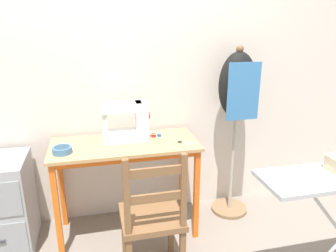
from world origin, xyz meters
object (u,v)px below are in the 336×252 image
sewing_machine (128,123)px  wooden_chair (152,219)px  dress_form (237,96)px  scissors (183,142)px  filing_cabinet (2,205)px  thread_spool_mid_table (159,135)px  fabric_bowl (62,150)px  thread_spool_near_machine (154,135)px

sewing_machine → wooden_chair: 0.76m
dress_form → scissors: bearing=-161.2°
wooden_chair → filing_cabinet: 1.18m
filing_cabinet → sewing_machine: bearing=2.4°
thread_spool_mid_table → scissors: bearing=-47.1°
fabric_bowl → wooden_chair: bearing=-38.8°
fabric_bowl → thread_spool_mid_table: (0.73, 0.16, -0.01)m
fabric_bowl → thread_spool_mid_table: bearing=12.6°
thread_spool_near_machine → thread_spool_mid_table: bearing=0.7°
scissors → dress_form: (0.50, 0.17, 0.29)m
sewing_machine → scissors: sewing_machine is taller
wooden_chair → filing_cabinet: bearing=151.7°
filing_cabinet → wooden_chair: bearing=-28.3°
filing_cabinet → dress_form: 2.00m
fabric_bowl → filing_cabinet: bearing=167.0°
sewing_machine → thread_spool_near_machine: sewing_machine is taller
thread_spool_mid_table → dress_form: (0.65, 0.01, 0.28)m
thread_spool_near_machine → wooden_chair: size_ratio=0.05×
scissors → wooden_chair: size_ratio=0.12×
wooden_chair → sewing_machine: bearing=96.7°
filing_cabinet → thread_spool_mid_table: bearing=2.5°
fabric_bowl → wooden_chair: 0.80m
fabric_bowl → scissors: fabric_bowl is taller
sewing_machine → fabric_bowl: (-0.49, -0.15, -0.12)m
thread_spool_near_machine → scissors: bearing=-39.3°
dress_form → fabric_bowl: bearing=-172.8°
filing_cabinet → dress_form: (1.86, 0.06, 0.71)m
sewing_machine → scissors: size_ratio=3.17×
sewing_machine → filing_cabinet: 1.12m
wooden_chair → thread_spool_near_machine: bearing=78.1°
scissors → thread_spool_near_machine: size_ratio=2.57×
thread_spool_mid_table → filing_cabinet: thread_spool_mid_table is taller
scissors → thread_spool_near_machine: thread_spool_near_machine is taller
filing_cabinet → dress_form: bearing=1.9°
dress_form → filing_cabinet: bearing=-178.1°
sewing_machine → filing_cabinet: (-0.97, -0.04, -0.56)m
scissors → thread_spool_mid_table: bearing=132.9°
thread_spool_mid_table → wooden_chair: bearing=-106.0°
filing_cabinet → dress_form: size_ratio=0.49×
thread_spool_mid_table → fabric_bowl: bearing=-167.4°
dress_form → sewing_machine: bearing=-178.6°
fabric_bowl → dress_form: bearing=7.2°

